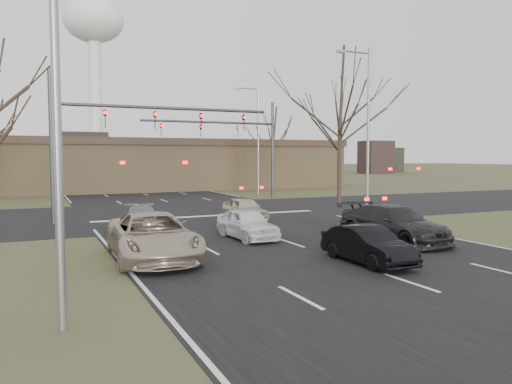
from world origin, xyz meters
TOP-DOWN VIEW (x-y plane):
  - ground at (0.00, 0.00)m, footprint 360.00×360.00m
  - road_main at (0.00, 60.00)m, footprint 14.00×300.00m
  - road_cross at (0.00, 15.00)m, footprint 200.00×14.00m
  - building at (2.00, 38.00)m, footprint 42.40×10.40m
  - water_tower at (6.00, 120.00)m, footprint 15.00×15.00m
  - mast_arm_near at (-5.23, 13.00)m, footprint 12.12×0.24m
  - mast_arm_far at (6.18, 23.00)m, footprint 11.12×0.24m
  - streetlight_left at (-8.82, -4.00)m, footprint 2.34×0.25m
  - streetlight_right_near at (8.82, 10.00)m, footprint 2.34×0.25m
  - streetlight_right_far at (9.32, 27.00)m, footprint 2.34×0.25m
  - tree_right_near at (11.00, 16.00)m, footprint 6.90×6.90m
  - tree_right_far at (15.00, 35.00)m, footprint 5.40×5.40m
  - car_silver_suv at (-5.78, 2.17)m, footprint 2.92×5.84m
  - car_white_sedan at (-1.17, 4.74)m, footprint 1.73×3.90m
  - car_black_hatch at (0.50, -1.38)m, footprint 1.32×3.74m
  - car_charcoal_sedan at (4.00, 1.53)m, footprint 2.50×5.36m
  - car_grey_ahead at (-4.89, 8.52)m, footprint 2.26×4.37m
  - car_silver_ahead at (1.14, 10.43)m, footprint 1.61×3.77m

SIDE VIEW (x-z plane):
  - ground at x=0.00m, z-range 0.00..0.00m
  - road_main at x=0.00m, z-range 0.00..0.02m
  - road_cross at x=0.00m, z-range 0.00..0.03m
  - car_grey_ahead at x=-4.89m, z-range 0.00..1.21m
  - car_black_hatch at x=0.50m, z-range 0.00..1.23m
  - car_silver_ahead at x=1.14m, z-range 0.00..1.27m
  - car_white_sedan at x=-1.17m, z-range 0.00..1.30m
  - car_charcoal_sedan at x=4.00m, z-range 0.00..1.51m
  - car_silver_suv at x=-5.78m, z-range 0.00..1.59m
  - building at x=2.00m, z-range 0.02..5.32m
  - mast_arm_far at x=6.18m, z-range 1.02..9.02m
  - mast_arm_near at x=-5.23m, z-range 1.07..9.07m
  - streetlight_left at x=-8.82m, z-range 0.59..10.59m
  - streetlight_right_near at x=8.82m, z-range 0.59..10.59m
  - streetlight_right_far at x=9.32m, z-range 0.59..10.59m
  - tree_right_far at x=15.00m, z-range 2.46..11.46m
  - tree_right_near at x=11.00m, z-range 3.15..14.65m
  - water_tower at x=6.00m, z-range 13.22..57.72m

